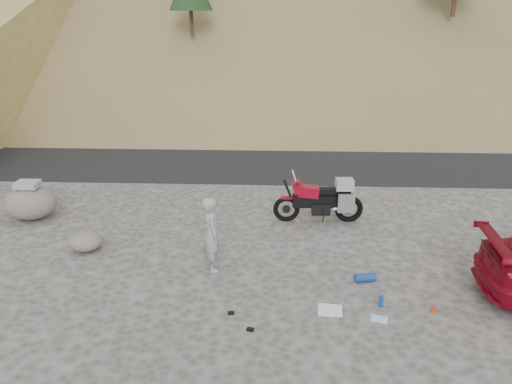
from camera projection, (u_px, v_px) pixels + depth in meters
ground at (276, 268)px, 11.11m from camera, size 140.00×140.00×0.00m
road at (277, 155)px, 19.54m from camera, size 120.00×7.00×0.05m
motorcycle at (323, 200)px, 13.32m from camera, size 2.43×0.76×1.44m
man at (213, 269)px, 11.08m from camera, size 0.55×0.70×1.69m
boulder at (30, 202)px, 13.57m from camera, size 1.59×1.43×1.08m
small_rock at (86, 241)px, 11.84m from camera, size 0.90×0.84×0.47m
gear_white_cloth at (330, 310)px, 9.55m from camera, size 0.49×0.44×0.02m
gear_blue_mat at (365, 278)px, 10.54m from camera, size 0.47×0.25×0.18m
gear_bottle at (381, 301)px, 9.64m from camera, size 0.09×0.09×0.24m
gear_funnel at (434, 308)px, 9.49m from camera, size 0.16×0.16×0.16m
gear_glove_a at (250, 329)px, 8.96m from camera, size 0.14×0.12×0.04m
gear_glove_b at (231, 313)px, 9.44m from camera, size 0.13×0.11×0.04m
gear_blue_cloth at (379, 319)px, 9.28m from camera, size 0.36×0.30×0.01m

